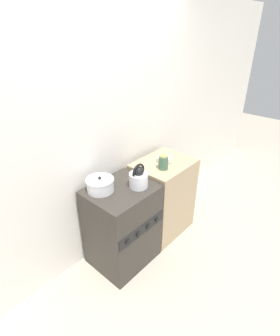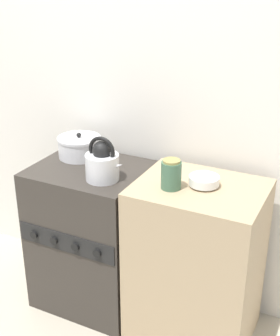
{
  "view_description": "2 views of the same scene",
  "coord_description": "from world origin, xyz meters",
  "px_view_note": "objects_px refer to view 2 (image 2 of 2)",
  "views": [
    {
      "loc": [
        -1.38,
        -1.21,
        2.18
      ],
      "look_at": [
        0.28,
        0.28,
        0.96
      ],
      "focal_mm": 28.0,
      "sensor_mm": 36.0,
      "label": 1
    },
    {
      "loc": [
        1.3,
        -1.72,
        1.9
      ],
      "look_at": [
        0.31,
        0.26,
        0.93
      ],
      "focal_mm": 50.0,
      "sensor_mm": 36.0,
      "label": 2
    }
  ],
  "objects_px": {
    "kettle": "(102,163)",
    "cooking_pot": "(79,147)",
    "stove": "(93,236)",
    "storage_jar": "(171,174)",
    "enamel_bowl": "(204,181)"
  },
  "relations": [
    {
      "from": "stove",
      "to": "enamel_bowl",
      "type": "bearing_deg",
      "value": 0.43
    },
    {
      "from": "cooking_pot",
      "to": "kettle",
      "type": "bearing_deg",
      "value": -36.96
    },
    {
      "from": "stove",
      "to": "enamel_bowl",
      "type": "xyz_separation_m",
      "value": [
        0.66,
        0.0,
        0.49
      ]
    },
    {
      "from": "kettle",
      "to": "cooking_pot",
      "type": "distance_m",
      "value": 0.35
    },
    {
      "from": "storage_jar",
      "to": "enamel_bowl",
      "type": "bearing_deg",
      "value": 34.07
    },
    {
      "from": "stove",
      "to": "cooking_pot",
      "type": "distance_m",
      "value": 0.53
    },
    {
      "from": "kettle",
      "to": "cooking_pot",
      "type": "bearing_deg",
      "value": 143.04
    },
    {
      "from": "stove",
      "to": "cooking_pot",
      "type": "xyz_separation_m",
      "value": [
        -0.14,
        0.12,
        0.49
      ]
    },
    {
      "from": "stove",
      "to": "cooking_pot",
      "type": "height_order",
      "value": "cooking_pot"
    },
    {
      "from": "stove",
      "to": "kettle",
      "type": "height_order",
      "value": "kettle"
    },
    {
      "from": "cooking_pot",
      "to": "enamel_bowl",
      "type": "bearing_deg",
      "value": -8.01
    },
    {
      "from": "stove",
      "to": "enamel_bowl",
      "type": "distance_m",
      "value": 0.82
    },
    {
      "from": "cooking_pot",
      "to": "storage_jar",
      "type": "distance_m",
      "value": 0.69
    },
    {
      "from": "stove",
      "to": "storage_jar",
      "type": "distance_m",
      "value": 0.75
    },
    {
      "from": "stove",
      "to": "kettle",
      "type": "relative_size",
      "value": 3.68
    }
  ]
}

